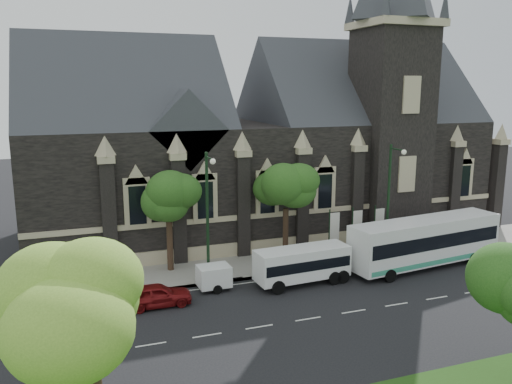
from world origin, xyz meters
name	(u,v)px	position (x,y,z in m)	size (l,w,h in m)	color
ground	(308,319)	(0.00, 0.00, 0.00)	(160.00, 160.00, 0.00)	black
sidewalk	(253,265)	(0.00, 9.50, 0.07)	(80.00, 5.00, 0.15)	gray
museum	(272,142)	(5.12, 18.78, 8.17)	(40.00, 17.70, 29.90)	black
tree_park_near	(97,300)	(-11.77, -8.77, 6.42)	(4.42, 4.42, 8.56)	black
tree_walk_right	(288,184)	(3.21, 10.71, 5.82)	(4.08, 4.08, 7.80)	black
tree_walk_left	(170,193)	(-5.80, 10.70, 5.73)	(3.91, 3.91, 7.64)	black
street_lamp_near	(390,196)	(10.00, 7.09, 5.11)	(0.36, 1.88, 9.00)	black
street_lamp_mid	(208,211)	(-4.00, 7.09, 5.11)	(0.36, 1.88, 9.00)	black
banner_flag_left	(333,230)	(6.29, 9.00, 2.38)	(0.90, 0.10, 4.00)	black
banner_flag_center	(355,227)	(8.29, 9.00, 2.38)	(0.90, 0.10, 4.00)	black
banner_flag_right	(378,225)	(10.29, 9.00, 2.38)	(0.90, 0.10, 4.00)	black
tour_coach	(425,241)	(11.95, 5.17, 1.97)	(12.65, 4.11, 3.62)	white
shuttle_bus	(303,263)	(2.00, 5.15, 1.46)	(6.62, 2.69, 2.51)	white
box_trailer	(214,276)	(-3.94, 6.14, 0.92)	(3.07, 1.80, 1.63)	white
sedan	(73,303)	(-12.74, 5.24, 0.73)	(1.56, 4.46, 1.47)	#7EA3B6
car_far_red	(157,295)	(-7.91, 4.74, 0.72)	(1.69, 4.21, 1.43)	maroon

